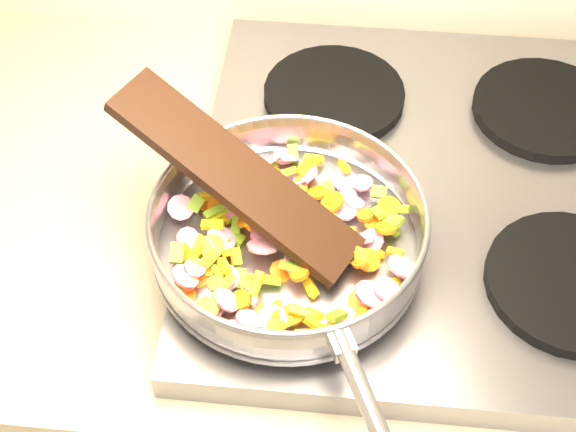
# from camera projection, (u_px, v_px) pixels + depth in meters

# --- Properties ---
(cooktop) EXTENTS (0.60, 0.60, 0.04)m
(cooktop) POSITION_uv_depth(u_px,v_px,m) (438.00, 194.00, 1.00)
(cooktop) COLOR #939399
(cooktop) RESTS_ON counter_top
(grate_fl) EXTENTS (0.19, 0.19, 0.02)m
(grate_fl) POSITION_uv_depth(u_px,v_px,m) (318.00, 262.00, 0.90)
(grate_fl) COLOR black
(grate_fl) RESTS_ON cooktop
(grate_fr) EXTENTS (0.19, 0.19, 0.02)m
(grate_fr) POSITION_uv_depth(u_px,v_px,m) (571.00, 282.00, 0.88)
(grate_fr) COLOR black
(grate_fr) RESTS_ON cooktop
(grate_bl) EXTENTS (0.19, 0.19, 0.02)m
(grate_bl) POSITION_uv_depth(u_px,v_px,m) (334.00, 94.00, 1.08)
(grate_bl) COLOR black
(grate_bl) RESTS_ON cooktop
(grate_br) EXTENTS (0.19, 0.19, 0.02)m
(grate_br) POSITION_uv_depth(u_px,v_px,m) (545.00, 109.00, 1.06)
(grate_br) COLOR black
(grate_br) RESTS_ON cooktop
(saute_pan) EXTENTS (0.35, 0.49, 0.06)m
(saute_pan) POSITION_uv_depth(u_px,v_px,m) (289.00, 230.00, 0.88)
(saute_pan) COLOR #9E9EA5
(saute_pan) RESTS_ON grate_fl
(vegetable_heap) EXTENTS (0.29, 0.29, 0.05)m
(vegetable_heap) POSITION_uv_depth(u_px,v_px,m) (285.00, 242.00, 0.88)
(vegetable_heap) COLOR orange
(vegetable_heap) RESTS_ON saute_pan
(wooden_spatula) EXTENTS (0.29, 0.20, 0.13)m
(wooden_spatula) POSITION_uv_depth(u_px,v_px,m) (236.00, 175.00, 0.87)
(wooden_spatula) COLOR black
(wooden_spatula) RESTS_ON saute_pan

